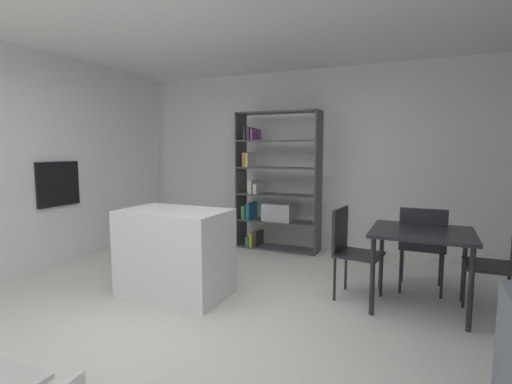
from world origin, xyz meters
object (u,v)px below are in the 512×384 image
Objects in this scene: open_bookshelf at (273,190)px; kitchen_island at (175,253)px; built_in_oven at (58,184)px; dining_chair_island_side at (350,245)px; dining_chair_window_side at (505,257)px; dining_table at (422,240)px; dining_chair_far at (422,241)px.

kitchen_island is at bearing -95.51° from open_bookshelf.
open_bookshelf is at bearing 40.46° from built_in_oven.
dining_chair_window_side is (1.34, -0.01, 0.04)m from dining_chair_island_side.
kitchen_island is 1.18× the size of dining_chair_island_side.
dining_chair_island_side is (1.64, 0.69, 0.09)m from kitchen_island.
kitchen_island is at bearing -7.66° from built_in_oven.
open_bookshelf reaches higher than dining_table.
dining_chair_window_side is at bearing -28.12° from open_bookshelf.
built_in_oven is 0.63× the size of dining_chair_window_side.
open_bookshelf is 2.25× the size of dining_chair_island_side.
dining_chair_island_side is 0.94× the size of dining_chair_window_side.
dining_chair_far is (2.10, -1.05, -0.34)m from open_bookshelf.
dining_chair_far is (2.31, 1.11, 0.11)m from kitchen_island.
open_bookshelf is at bearing 144.78° from dining_table.
open_bookshelf is at bearing -119.94° from dining_chair_window_side.
dining_table is (4.32, 0.41, -0.41)m from built_in_oven.
kitchen_island is 1.11× the size of dining_chair_window_side.
open_bookshelf is at bearing 51.31° from dining_chair_island_side.
kitchen_island is 2.22m from open_bookshelf.
dining_chair_island_side reaches higher than kitchen_island.
dining_chair_far reaches higher than dining_chair_island_side.
dining_chair_far is (0.67, 0.42, 0.01)m from dining_chair_island_side.
open_bookshelf is (0.21, 2.17, 0.45)m from kitchen_island.
open_bookshelf is 2.58m from dining_table.
built_in_oven is 4.44m from dining_chair_far.
built_in_oven reaches higher than dining_chair_window_side.
dining_chair_island_side is at bearing 31.02° from dining_chair_far.
dining_table is 0.68m from dining_chair_island_side.
kitchen_island is at bearing -78.89° from dining_chair_window_side.
open_bookshelf reaches higher than dining_chair_island_side.
kitchen_island is 1.19× the size of dining_table.
dining_chair_far is 0.79m from dining_chair_window_side.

